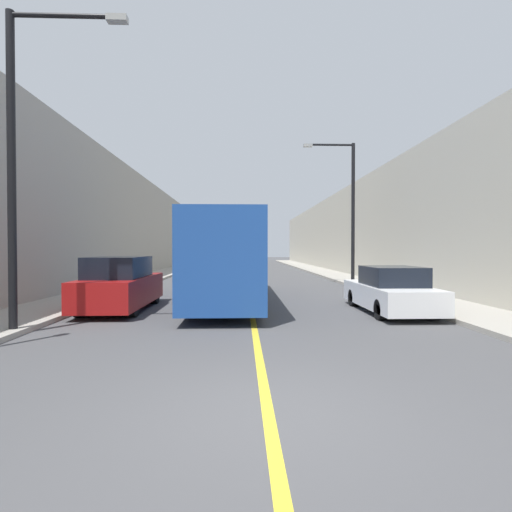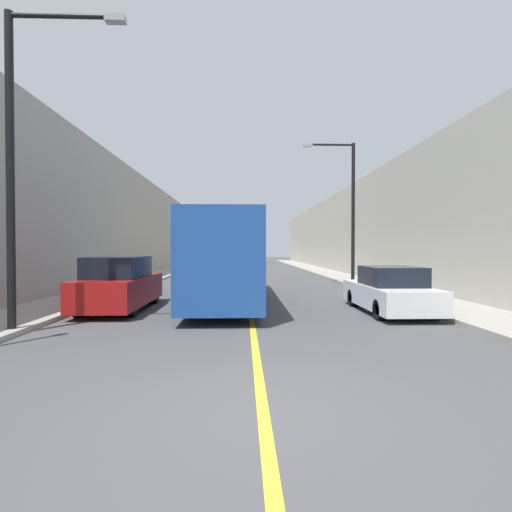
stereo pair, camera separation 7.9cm
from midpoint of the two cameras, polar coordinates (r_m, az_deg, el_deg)
ground_plane at (r=5.44m, az=1.34°, el=-21.85°), size 200.00×200.00×0.00m
sidewalk_left at (r=35.69m, az=-12.84°, el=-2.31°), size 2.54×72.00×0.14m
sidewalk_right at (r=35.81m, az=9.64°, el=-2.29°), size 2.54×72.00×0.14m
building_row_left at (r=36.43m, az=-17.93°, el=3.88°), size 4.00×72.00×7.95m
building_row_right at (r=36.58m, az=14.69°, el=3.30°), size 4.00×72.00×7.22m
road_center_line at (r=35.07m, az=-1.58°, el=-2.46°), size 0.16×72.00×0.01m
bus at (r=16.04m, az=-4.22°, el=-0.27°), size 2.49×11.16×3.28m
parked_suv_left at (r=14.63m, az=-18.91°, el=-3.97°), size 1.89×4.99×1.85m
car_right_near at (r=14.05m, az=18.50°, el=-4.85°), size 1.88×4.71×1.54m
street_lamp_left at (r=11.69m, az=-30.57°, el=13.24°), size 2.94×0.24×7.80m
street_lamp_right at (r=23.40m, az=12.99°, el=7.33°), size 2.94×0.24×7.97m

